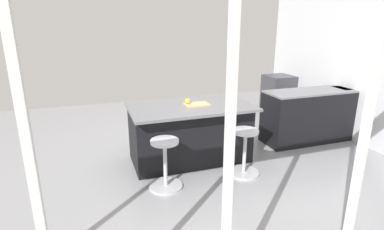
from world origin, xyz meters
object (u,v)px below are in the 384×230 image
at_px(oven_range, 278,95).
at_px(stool_by_window, 244,153).
at_px(apple_yellow, 188,101).
at_px(stool_middle, 165,165).
at_px(cutting_board, 197,104).
at_px(kitchen_island, 190,132).

relative_size(oven_range, stool_by_window, 1.35).
xyz_separation_m(stool_by_window, apple_yellow, (0.61, -0.69, 0.64)).
bearing_deg(stool_middle, apple_yellow, -127.52).
height_order(stool_by_window, cutting_board, cutting_board).
distance_m(stool_by_window, apple_yellow, 1.12).
bearing_deg(kitchen_island, cutting_board, 147.73).
height_order(kitchen_island, stool_middle, kitchen_island).
distance_m(cutting_board, apple_yellow, 0.14).
xyz_separation_m(stool_by_window, cutting_board, (0.48, -0.64, 0.59)).
distance_m(stool_middle, cutting_board, 1.09).
relative_size(oven_range, stool_middle, 1.35).
xyz_separation_m(oven_range, cutting_board, (2.65, 1.78, 0.45)).
relative_size(oven_range, kitchen_island, 0.49).
distance_m(oven_range, cutting_board, 3.23).
height_order(oven_range, stool_by_window, oven_range).
bearing_deg(cutting_board, kitchen_island, -32.27).
bearing_deg(apple_yellow, oven_range, -148.03).
bearing_deg(apple_yellow, stool_by_window, 131.26).
xyz_separation_m(kitchen_island, apple_yellow, (0.04, 0.01, 0.50)).
distance_m(stool_by_window, stool_middle, 1.14).
distance_m(oven_range, apple_yellow, 3.31).
distance_m(oven_range, kitchen_island, 3.24).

